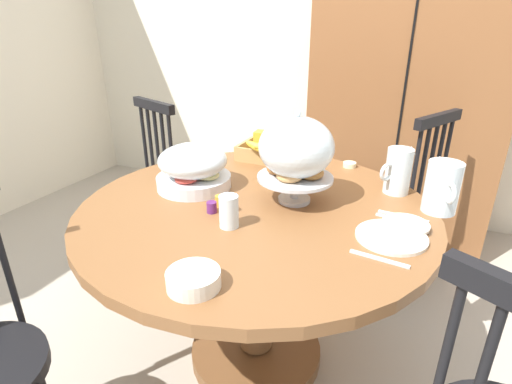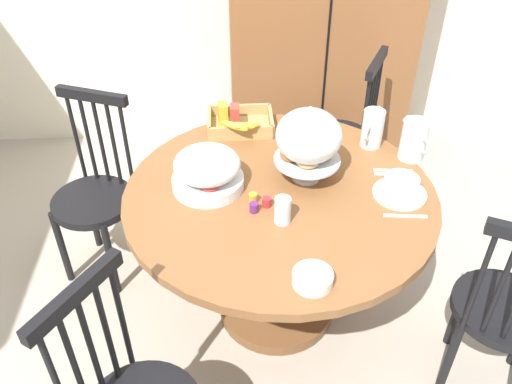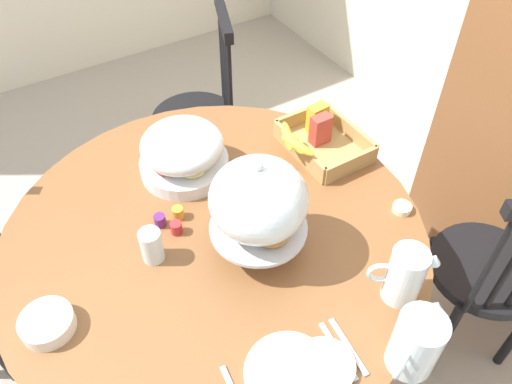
{
  "view_description": "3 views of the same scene",
  "coord_description": "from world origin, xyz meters",
  "px_view_note": "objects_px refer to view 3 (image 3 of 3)",
  "views": [
    {
      "loc": [
        0.49,
        -1.13,
        1.37
      ],
      "look_at": [
        -0.06,
        0.09,
        0.79
      ],
      "focal_mm": 28.01,
      "sensor_mm": 36.0,
      "label": 1
    },
    {
      "loc": [
        -0.27,
        -1.65,
        2.08
      ],
      "look_at": [
        -0.16,
        0.09,
        0.74
      ],
      "focal_mm": 37.2,
      "sensor_mm": 36.0,
      "label": 2
    },
    {
      "loc": [
        0.86,
        -0.32,
        1.94
      ],
      "look_at": [
        -0.06,
        0.24,
        0.84
      ],
      "focal_mm": 35.84,
      "sensor_mm": 36.0,
      "label": 3
    }
  ],
  "objects_px": {
    "windsor_chair_near_window": "(200,118)",
    "butter_dish": "(402,208)",
    "fruit_platter_covered": "(183,152)",
    "china_plate_large": "(289,373)",
    "cereal_basket": "(319,138)",
    "cereal_bowl": "(48,325)",
    "orange_juice_pitcher": "(404,277)",
    "china_plate_small": "(325,365)",
    "windsor_chair_far_side": "(489,274)",
    "drinking_glass": "(152,246)",
    "milk_pitcher": "(415,345)",
    "dining_table": "(217,270)",
    "pastry_stand_with_dome": "(259,203)"
  },
  "relations": [
    {
      "from": "windsor_chair_near_window",
      "to": "butter_dish",
      "type": "distance_m",
      "value": 1.16
    },
    {
      "from": "milk_pitcher",
      "to": "cereal_bowl",
      "type": "height_order",
      "value": "milk_pitcher"
    },
    {
      "from": "windsor_chair_far_side",
      "to": "orange_juice_pitcher",
      "type": "relative_size",
      "value": 5.41
    },
    {
      "from": "fruit_platter_covered",
      "to": "windsor_chair_far_side",
      "type": "bearing_deg",
      "value": 46.59
    },
    {
      "from": "milk_pitcher",
      "to": "drinking_glass",
      "type": "bearing_deg",
      "value": -146.82
    },
    {
      "from": "pastry_stand_with_dome",
      "to": "butter_dish",
      "type": "xyz_separation_m",
      "value": [
        0.11,
        0.47,
        -0.19
      ]
    },
    {
      "from": "orange_juice_pitcher",
      "to": "china_plate_small",
      "type": "relative_size",
      "value": 1.2
    },
    {
      "from": "china_plate_small",
      "to": "windsor_chair_far_side",
      "type": "bearing_deg",
      "value": 95.05
    },
    {
      "from": "windsor_chair_far_side",
      "to": "drinking_glass",
      "type": "distance_m",
      "value": 1.18
    },
    {
      "from": "dining_table",
      "to": "orange_juice_pitcher",
      "type": "xyz_separation_m",
      "value": [
        0.46,
        0.33,
        0.28
      ]
    },
    {
      "from": "pastry_stand_with_dome",
      "to": "cereal_bowl",
      "type": "distance_m",
      "value": 0.63
    },
    {
      "from": "windsor_chair_near_window",
      "to": "cereal_basket",
      "type": "distance_m",
      "value": 0.8
    },
    {
      "from": "cereal_basket",
      "to": "cereal_bowl",
      "type": "relative_size",
      "value": 2.26
    },
    {
      "from": "china_plate_small",
      "to": "butter_dish",
      "type": "height_order",
      "value": "same"
    },
    {
      "from": "cereal_basket",
      "to": "drinking_glass",
      "type": "bearing_deg",
      "value": -78.13
    },
    {
      "from": "dining_table",
      "to": "windsor_chair_far_side",
      "type": "height_order",
      "value": "windsor_chair_far_side"
    },
    {
      "from": "drinking_glass",
      "to": "butter_dish",
      "type": "relative_size",
      "value": 1.83
    },
    {
      "from": "fruit_platter_covered",
      "to": "cereal_basket",
      "type": "bearing_deg",
      "value": 72.96
    },
    {
      "from": "china_plate_large",
      "to": "butter_dish",
      "type": "bearing_deg",
      "value": 113.25
    },
    {
      "from": "windsor_chair_near_window",
      "to": "drinking_glass",
      "type": "distance_m",
      "value": 1.09
    },
    {
      "from": "orange_juice_pitcher",
      "to": "drinking_glass",
      "type": "height_order",
      "value": "orange_juice_pitcher"
    },
    {
      "from": "fruit_platter_covered",
      "to": "china_plate_large",
      "type": "xyz_separation_m",
      "value": [
        0.79,
        -0.1,
        -0.08
      ]
    },
    {
      "from": "dining_table",
      "to": "fruit_platter_covered",
      "type": "height_order",
      "value": "fruit_platter_covered"
    },
    {
      "from": "dining_table",
      "to": "milk_pitcher",
      "type": "bearing_deg",
      "value": 19.4
    },
    {
      "from": "fruit_platter_covered",
      "to": "china_plate_small",
      "type": "xyz_separation_m",
      "value": [
        0.82,
        -0.02,
        -0.07
      ]
    },
    {
      "from": "orange_juice_pitcher",
      "to": "cereal_bowl",
      "type": "height_order",
      "value": "orange_juice_pitcher"
    },
    {
      "from": "dining_table",
      "to": "fruit_platter_covered",
      "type": "xyz_separation_m",
      "value": [
        -0.3,
        0.05,
        0.28
      ]
    },
    {
      "from": "windsor_chair_far_side",
      "to": "china_plate_large",
      "type": "xyz_separation_m",
      "value": [
        0.04,
        -0.89,
        0.29
      ]
    },
    {
      "from": "dining_table",
      "to": "milk_pitcher",
      "type": "xyz_separation_m",
      "value": [
        0.62,
        0.22,
        0.28
      ]
    },
    {
      "from": "windsor_chair_far_side",
      "to": "china_plate_large",
      "type": "distance_m",
      "value": 0.94
    },
    {
      "from": "china_plate_small",
      "to": "pastry_stand_with_dome",
      "type": "bearing_deg",
      "value": 171.93
    },
    {
      "from": "windsor_chair_near_window",
      "to": "orange_juice_pitcher",
      "type": "height_order",
      "value": "windsor_chair_near_window"
    },
    {
      "from": "windsor_chair_far_side",
      "to": "fruit_platter_covered",
      "type": "relative_size",
      "value": 3.25
    },
    {
      "from": "dining_table",
      "to": "cereal_bowl",
      "type": "bearing_deg",
      "value": -82.95
    },
    {
      "from": "windsor_chair_near_window",
      "to": "orange_juice_pitcher",
      "type": "distance_m",
      "value": 1.38
    },
    {
      "from": "china_plate_small",
      "to": "butter_dish",
      "type": "relative_size",
      "value": 2.5
    },
    {
      "from": "windsor_chair_far_side",
      "to": "butter_dish",
      "type": "bearing_deg",
      "value": -128.0
    },
    {
      "from": "milk_pitcher",
      "to": "cereal_bowl",
      "type": "distance_m",
      "value": 0.92
    },
    {
      "from": "windsor_chair_far_side",
      "to": "drinking_glass",
      "type": "height_order",
      "value": "windsor_chair_far_side"
    },
    {
      "from": "cereal_basket",
      "to": "butter_dish",
      "type": "xyz_separation_m",
      "value": [
        0.38,
        0.05,
        -0.03
      ]
    },
    {
      "from": "windsor_chair_near_window",
      "to": "orange_juice_pitcher",
      "type": "xyz_separation_m",
      "value": [
        1.33,
        -0.04,
        0.37
      ]
    },
    {
      "from": "windsor_chair_far_side",
      "to": "butter_dish",
      "type": "distance_m",
      "value": 0.47
    },
    {
      "from": "orange_juice_pitcher",
      "to": "windsor_chair_near_window",
      "type": "bearing_deg",
      "value": 178.13
    },
    {
      "from": "butter_dish",
      "to": "windsor_chair_near_window",
      "type": "bearing_deg",
      "value": -170.71
    },
    {
      "from": "fruit_platter_covered",
      "to": "cereal_bowl",
      "type": "xyz_separation_m",
      "value": [
        0.36,
        -0.57,
        -0.06
      ]
    },
    {
      "from": "china_plate_small",
      "to": "cereal_basket",
      "type": "bearing_deg",
      "value": 144.88
    },
    {
      "from": "cereal_bowl",
      "to": "butter_dish",
      "type": "bearing_deg",
      "value": 81.33
    },
    {
      "from": "fruit_platter_covered",
      "to": "drinking_glass",
      "type": "distance_m",
      "value": 0.38
    },
    {
      "from": "orange_juice_pitcher",
      "to": "milk_pitcher",
      "type": "bearing_deg",
      "value": -35.22
    },
    {
      "from": "milk_pitcher",
      "to": "china_plate_small",
      "type": "distance_m",
      "value": 0.22
    }
  ]
}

